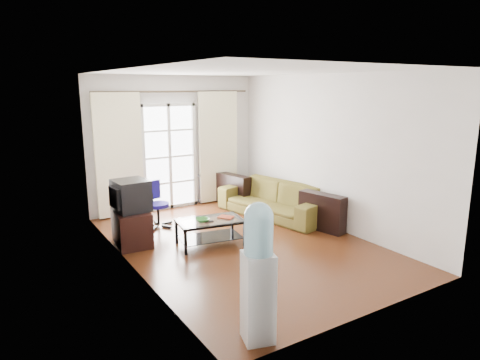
% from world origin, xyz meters
% --- Properties ---
extents(floor, '(5.20, 5.20, 0.00)m').
position_xyz_m(floor, '(0.00, 0.00, 0.00)').
color(floor, '#542A13').
rests_on(floor, ground).
extents(ceiling, '(5.20, 5.20, 0.00)m').
position_xyz_m(ceiling, '(0.00, 0.00, 2.70)').
color(ceiling, white).
rests_on(ceiling, wall_back).
extents(wall_back, '(3.60, 0.02, 2.70)m').
position_xyz_m(wall_back, '(0.00, 2.60, 1.35)').
color(wall_back, silver).
rests_on(wall_back, floor).
extents(wall_front, '(3.60, 0.02, 2.70)m').
position_xyz_m(wall_front, '(0.00, -2.60, 1.35)').
color(wall_front, silver).
rests_on(wall_front, floor).
extents(wall_left, '(0.02, 5.20, 2.70)m').
position_xyz_m(wall_left, '(-1.80, 0.00, 1.35)').
color(wall_left, silver).
rests_on(wall_left, floor).
extents(wall_right, '(0.02, 5.20, 2.70)m').
position_xyz_m(wall_right, '(1.80, 0.00, 1.35)').
color(wall_right, silver).
rests_on(wall_right, floor).
extents(french_door, '(1.16, 0.06, 2.15)m').
position_xyz_m(french_door, '(-0.15, 2.54, 1.07)').
color(french_door, white).
rests_on(french_door, wall_back).
extents(curtain_rod, '(3.30, 0.04, 0.04)m').
position_xyz_m(curtain_rod, '(0.00, 2.50, 2.38)').
color(curtain_rod, '#4C3F2D').
rests_on(curtain_rod, wall_back).
extents(curtain_left, '(0.90, 0.07, 2.35)m').
position_xyz_m(curtain_left, '(-1.20, 2.48, 1.20)').
color(curtain_left, '#FFFACD').
rests_on(curtain_left, curtain_rod).
extents(curtain_right, '(0.90, 0.07, 2.35)m').
position_xyz_m(curtain_right, '(0.95, 2.48, 1.20)').
color(curtain_right, '#FFFACD').
rests_on(curtain_right, curtain_rod).
extents(radiator, '(0.64, 0.12, 0.64)m').
position_xyz_m(radiator, '(0.80, 2.50, 0.33)').
color(radiator, '#969799').
rests_on(radiator, floor).
extents(sofa, '(2.63, 1.82, 0.66)m').
position_xyz_m(sofa, '(1.31, 0.96, 0.33)').
color(sofa, brown).
rests_on(sofa, floor).
extents(coffee_table, '(1.10, 0.74, 0.42)m').
position_xyz_m(coffee_table, '(-0.47, 0.22, 0.27)').
color(coffee_table, silver).
rests_on(coffee_table, floor).
extents(bowl, '(0.30, 0.30, 0.05)m').
position_xyz_m(bowl, '(-0.62, 0.20, 0.44)').
color(bowl, '#2F8234').
rests_on(bowl, coffee_table).
extents(book, '(0.39, 0.40, 0.02)m').
position_xyz_m(book, '(-0.27, 0.13, 0.43)').
color(book, maroon).
rests_on(book, coffee_table).
extents(remote, '(0.15, 0.05, 0.02)m').
position_xyz_m(remote, '(-0.53, 0.12, 0.42)').
color(remote, black).
rests_on(remote, coffee_table).
extents(tv_stand, '(0.57, 0.80, 0.56)m').
position_xyz_m(tv_stand, '(-1.52, 0.91, 0.28)').
color(tv_stand, black).
rests_on(tv_stand, floor).
extents(crt_tv, '(0.58, 0.57, 0.49)m').
position_xyz_m(crt_tv, '(-1.52, 0.92, 0.80)').
color(crt_tv, black).
rests_on(crt_tv, tv_stand).
extents(task_chair, '(0.65, 0.65, 0.82)m').
position_xyz_m(task_chair, '(-0.84, 1.55, 0.24)').
color(task_chair, black).
rests_on(task_chair, floor).
extents(water_cooler, '(0.36, 0.36, 1.43)m').
position_xyz_m(water_cooler, '(-1.30, -2.35, 0.75)').
color(water_cooler, white).
rests_on(water_cooler, floor).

